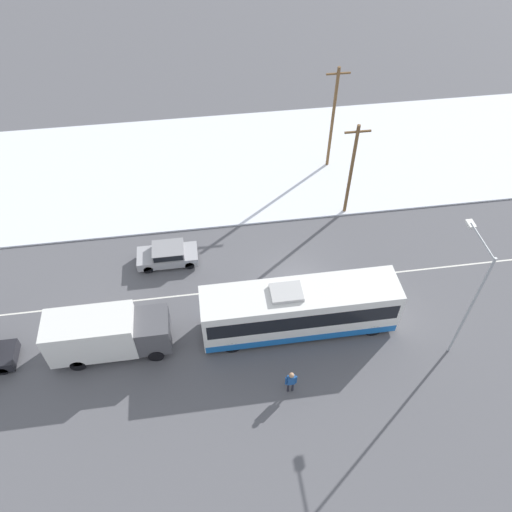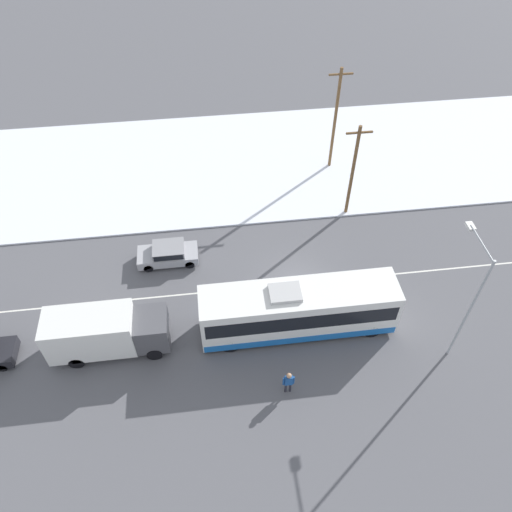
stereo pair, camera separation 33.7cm
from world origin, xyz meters
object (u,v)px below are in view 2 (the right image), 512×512
Objects in this scene: box_truck at (105,332)px; sedan_car at (168,253)px; city_bus at (298,310)px; utility_pole_roadside at (353,171)px; streetlamp at (470,291)px; utility_pole_snowlot at (335,119)px; pedestrian_at_stop at (289,381)px.

box_truck is 1.68× the size of sedan_car.
utility_pole_roadside is at bearing 60.64° from city_bus.
streetlamp is 12.59m from utility_pole_roadside.
utility_pole_roadside reaches higher than city_bus.
utility_pole_roadside is 5.88m from utility_pole_snowlot.
city_bus is 1.53× the size of utility_pole_roadside.
utility_pole_snowlot is at bearing 89.35° from utility_pole_roadside.
utility_pole_snowlot reaches higher than utility_pole_roadside.
utility_pole_roadside is at bearing 30.81° from box_truck.
streetlamp is at bearing -81.01° from utility_pole_snowlot.
utility_pole_snowlot is (13.31, 9.18, 3.73)m from sedan_car.
city_bus is 11.54m from utility_pole_roadside.
streetlamp reaches higher than pedestrian_at_stop.
utility_pole_roadside is (13.24, 3.33, 3.18)m from sedan_car.
sedan_car is at bearing 151.23° from streetlamp.
streetlamp is 1.07× the size of utility_pole_roadside.
utility_pole_snowlot reaches higher than box_truck.
city_bus is 10.15m from sedan_car.
box_truck is 23.24m from utility_pole_snowlot.
city_bus is at bearing 0.49° from box_truck.
utility_pole_roadside is (5.56, 9.88, 2.18)m from city_bus.
utility_pole_roadside is at bearing 64.07° from pedestrian_at_stop.
streetlamp is (9.73, 1.82, 3.94)m from pedestrian_at_stop.
sedan_car is at bearing -165.90° from utility_pole_roadside.
city_bus is 1.34× the size of utility_pole_snowlot.
city_bus is 11.17m from box_truck.
pedestrian_at_stop is at bearing 121.01° from sedan_car.
utility_pole_snowlot is (-2.85, 18.05, -0.56)m from streetlamp.
sedan_car is 0.54× the size of utility_pole_roadside.
utility_pole_roadside is at bearing -90.65° from utility_pole_snowlot.
utility_pole_roadside reaches higher than pedestrian_at_stop.
pedestrian_at_stop is at bearing -169.41° from streetlamp.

